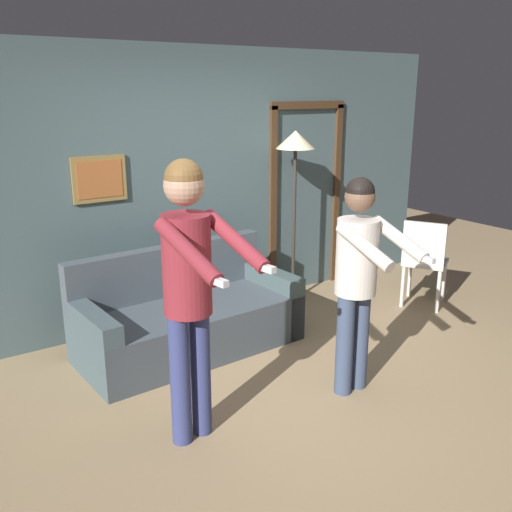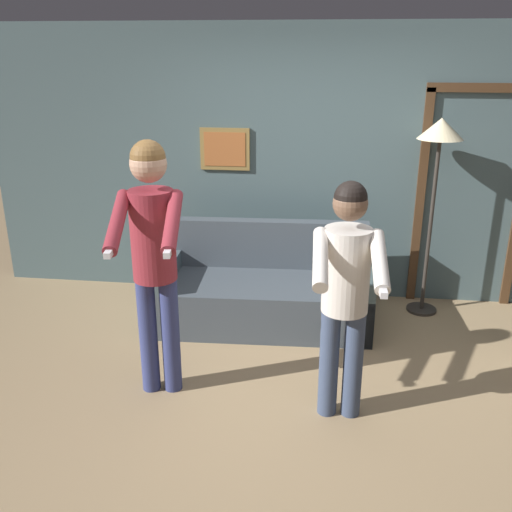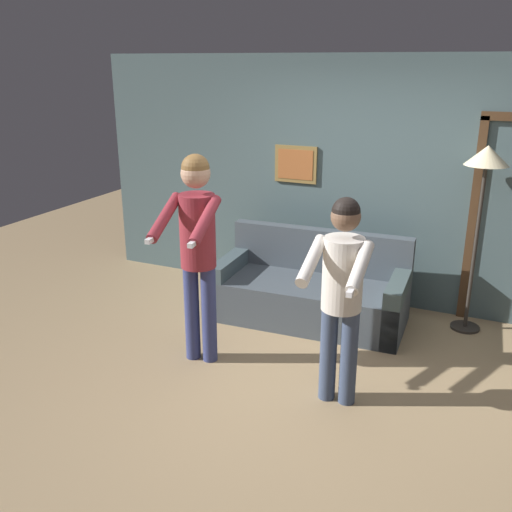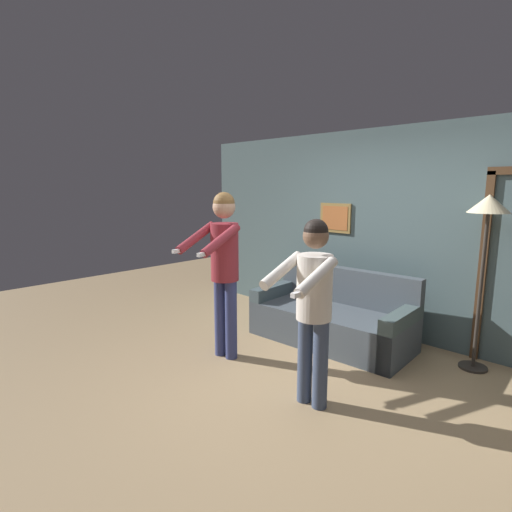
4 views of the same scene
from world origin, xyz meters
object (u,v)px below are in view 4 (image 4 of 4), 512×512
object	(u,v)px
person_standing_left	(223,258)
person_standing_right	(313,297)
couch	(332,319)
torchiere_lamp	(488,220)

from	to	relation	value
person_standing_left	person_standing_right	world-z (taller)	person_standing_left
couch	person_standing_right	size ratio (longest dim) A/B	1.19
couch	person_standing_left	xyz separation A→B (m)	(-0.60, -1.22, 0.85)
torchiere_lamp	person_standing_right	xyz separation A→B (m)	(-0.80, -1.76, -0.58)
couch	torchiere_lamp	world-z (taller)	torchiere_lamp
couch	person_standing_left	size ratio (longest dim) A/B	1.06
torchiere_lamp	person_standing_left	xyz separation A→B (m)	(-2.08, -1.63, -0.44)
person_standing_left	person_standing_right	xyz separation A→B (m)	(1.28, -0.13, -0.15)
couch	person_standing_right	world-z (taller)	person_standing_right
couch	person_standing_left	bearing A→B (deg)	-116.27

